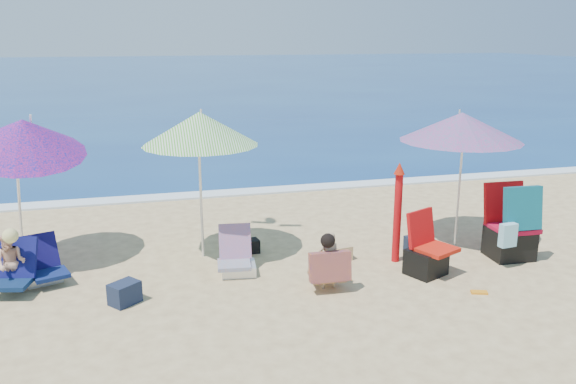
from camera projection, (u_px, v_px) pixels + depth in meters
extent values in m
plane|color=#D8BC84|center=(330.00, 292.00, 7.61)|extent=(120.00, 120.00, 0.00)
cube|color=navy|center=(161.00, 74.00, 49.67)|extent=(120.00, 80.00, 0.12)
cube|color=white|center=(253.00, 191.00, 12.37)|extent=(120.00, 0.50, 0.04)
cylinder|color=white|center=(459.00, 185.00, 9.06)|extent=(0.04, 0.04, 1.94)
cone|color=#E81F83|center=(461.00, 127.00, 8.91)|extent=(2.18, 2.18, 0.44)
cylinder|color=silver|center=(459.00, 113.00, 8.94)|extent=(0.03, 0.03, 0.12)
cylinder|color=white|center=(201.00, 192.00, 8.56)|extent=(0.04, 0.04, 2.02)
cone|color=#2F9617|center=(200.00, 129.00, 8.32)|extent=(1.68, 1.68, 0.48)
cylinder|color=silver|center=(201.00, 114.00, 8.27)|extent=(0.03, 0.03, 0.13)
cylinder|color=white|center=(19.00, 199.00, 8.31)|extent=(0.22, 0.48, 1.88)
cone|color=#C31B6B|center=(23.00, 136.00, 8.05)|extent=(2.20, 2.24, 0.87)
cylinder|color=white|center=(31.00, 119.00, 8.12)|extent=(0.05, 0.07, 0.13)
cylinder|color=#B30C10|center=(397.00, 217.00, 8.47)|extent=(0.13, 0.13, 1.35)
cone|color=#A71D0B|center=(400.00, 168.00, 8.26)|extent=(0.18, 0.18, 0.17)
cube|color=#0E1C4E|center=(51.00, 274.00, 7.77)|extent=(0.53, 0.50, 0.05)
cube|color=#0F0C46|center=(41.00, 251.00, 7.95)|extent=(0.49, 0.38, 0.46)
cube|color=silver|center=(43.00, 276.00, 7.93)|extent=(0.56, 0.52, 0.14)
cube|color=#C06744|center=(234.00, 265.00, 8.08)|extent=(0.49, 0.45, 0.05)
cube|color=#E2574F|center=(235.00, 241.00, 8.28)|extent=(0.48, 0.31, 0.48)
cube|color=silver|center=(239.00, 268.00, 8.18)|extent=(0.51, 0.47, 0.14)
cube|color=red|center=(436.00, 249.00, 8.05)|extent=(0.64, 0.62, 0.05)
cube|color=#AC0C0D|center=(421.00, 228.00, 8.15)|extent=(0.51, 0.34, 0.50)
cube|color=black|center=(426.00, 262.00, 8.13)|extent=(0.62, 0.59, 0.36)
cube|color=#B00C2B|center=(512.00, 228.00, 8.67)|extent=(0.65, 0.58, 0.07)
cube|color=#AE0C10|center=(504.00, 202.00, 8.84)|extent=(0.63, 0.20, 0.63)
cube|color=black|center=(509.00, 243.00, 8.73)|extent=(0.62, 0.56, 0.45)
cube|color=#096B77|center=(523.00, 208.00, 8.34)|extent=(0.56, 0.22, 0.63)
cube|color=#86C5D7|center=(508.00, 235.00, 8.24)|extent=(0.26, 0.14, 0.33)
imported|color=tan|center=(329.00, 260.00, 7.64)|extent=(0.29, 0.19, 0.77)
cube|color=#320E65|center=(327.00, 276.00, 7.72)|extent=(0.44, 0.39, 0.05)
cube|color=#2E0D61|center=(330.00, 266.00, 7.50)|extent=(0.54, 0.21, 0.39)
sphere|color=black|center=(328.00, 241.00, 7.47)|extent=(0.19, 0.19, 0.19)
imported|color=tan|center=(11.00, 263.00, 7.51)|extent=(0.44, 0.38, 0.79)
cube|color=#0B1F43|center=(11.00, 283.00, 7.45)|extent=(0.57, 0.52, 0.06)
cube|color=#0D104D|center=(18.00, 257.00, 7.61)|extent=(0.53, 0.38, 0.51)
sphere|color=#DBD17E|center=(10.00, 236.00, 7.35)|extent=(0.19, 0.19, 0.19)
cube|color=#192137|center=(125.00, 293.00, 7.26)|extent=(0.43, 0.42, 0.27)
cube|color=black|center=(250.00, 246.00, 8.95)|extent=(0.30, 0.24, 0.20)
cube|color=tan|center=(343.00, 253.00, 8.67)|extent=(0.27, 0.21, 0.21)
cube|color=#161F31|center=(417.00, 245.00, 8.92)|extent=(0.36, 0.28, 0.26)
cube|color=orange|center=(479.00, 292.00, 7.56)|extent=(0.23, 0.16, 0.03)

